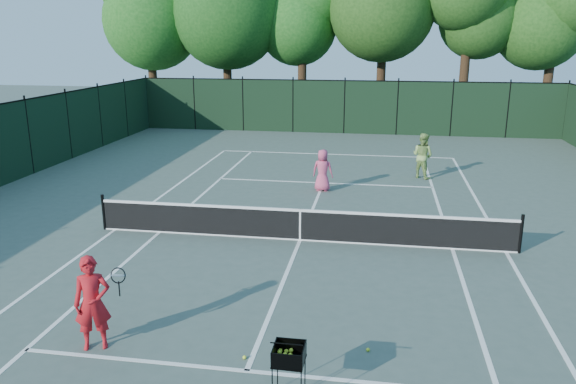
% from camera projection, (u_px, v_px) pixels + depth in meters
% --- Properties ---
extents(ground, '(90.00, 90.00, 0.00)m').
position_uv_depth(ground, '(300.00, 240.00, 15.61)').
color(ground, '#46554C').
rests_on(ground, ground).
extents(sideline_doubles_left, '(0.10, 23.77, 0.01)m').
position_uv_depth(sideline_doubles_left, '(115.00, 230.00, 16.47)').
color(sideline_doubles_left, white).
rests_on(sideline_doubles_left, ground).
extents(sideline_doubles_right, '(0.10, 23.77, 0.01)m').
position_uv_depth(sideline_doubles_right, '(506.00, 252.00, 14.75)').
color(sideline_doubles_right, white).
rests_on(sideline_doubles_right, ground).
extents(sideline_singles_left, '(0.10, 23.77, 0.01)m').
position_uv_depth(sideline_singles_left, '(160.00, 232.00, 16.25)').
color(sideline_singles_left, white).
rests_on(sideline_singles_left, ground).
extents(sideline_singles_right, '(0.10, 23.77, 0.01)m').
position_uv_depth(sideline_singles_right, '(452.00, 249.00, 14.97)').
color(sideline_singles_right, white).
rests_on(sideline_singles_right, ground).
extents(baseline_far, '(10.97, 0.10, 0.01)m').
position_uv_depth(baseline_far, '(335.00, 154.00, 26.90)').
color(baseline_far, white).
rests_on(baseline_far, ground).
extents(service_line_near, '(8.23, 0.10, 0.01)m').
position_uv_depth(service_line_near, '(247.00, 371.00, 9.53)').
color(service_line_near, white).
rests_on(service_line_near, ground).
extents(service_line_far, '(8.23, 0.10, 0.01)m').
position_uv_depth(service_line_far, '(323.00, 183.00, 21.69)').
color(service_line_far, white).
rests_on(service_line_far, ground).
extents(center_service_line, '(0.10, 12.80, 0.01)m').
position_uv_depth(center_service_line, '(300.00, 240.00, 15.61)').
color(center_service_line, white).
rests_on(center_service_line, ground).
extents(tennis_net, '(11.69, 0.09, 1.06)m').
position_uv_depth(tennis_net, '(300.00, 224.00, 15.48)').
color(tennis_net, black).
rests_on(tennis_net, ground).
extents(fence_far, '(24.00, 0.05, 3.00)m').
position_uv_depth(fence_far, '(344.00, 107.00, 32.31)').
color(fence_far, black).
rests_on(fence_far, ground).
extents(coach, '(0.81, 0.87, 1.76)m').
position_uv_depth(coach, '(93.00, 303.00, 10.03)').
color(coach, red).
rests_on(coach, ground).
extents(player_pink, '(0.80, 0.58, 1.54)m').
position_uv_depth(player_pink, '(323.00, 170.00, 20.42)').
color(player_pink, '#CD486E').
rests_on(player_pink, ground).
extents(player_green, '(1.11, 1.07, 1.80)m').
position_uv_depth(player_green, '(423.00, 156.00, 22.26)').
color(player_green, '#8AB058').
rests_on(player_green, ground).
extents(ball_hopper, '(0.50, 0.50, 0.93)m').
position_uv_depth(ball_hopper, '(289.00, 355.00, 8.60)').
color(ball_hopper, black).
rests_on(ball_hopper, ground).
extents(loose_ball_near_cart, '(0.07, 0.07, 0.07)m').
position_uv_depth(loose_ball_near_cart, '(244.00, 357.00, 9.87)').
color(loose_ball_near_cart, '#D7EE30').
rests_on(loose_ball_near_cart, ground).
extents(loose_ball_midcourt, '(0.07, 0.07, 0.07)m').
position_uv_depth(loose_ball_midcourt, '(368.00, 350.00, 10.11)').
color(loose_ball_midcourt, '#DCF632').
rests_on(loose_ball_midcourt, ground).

